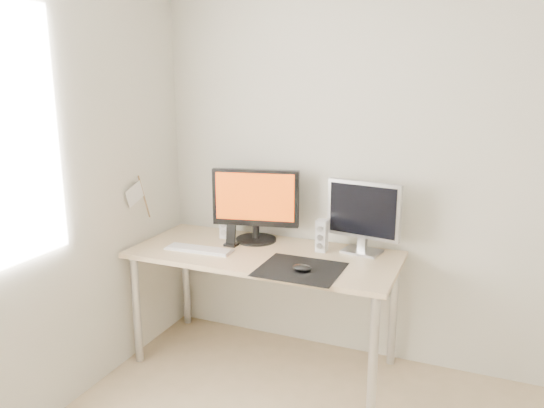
% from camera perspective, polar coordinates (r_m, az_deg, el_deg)
% --- Properties ---
extents(wall_back, '(3.50, 0.00, 3.50)m').
position_cam_1_polar(wall_back, '(3.20, 17.38, 3.77)').
color(wall_back, silver).
rests_on(wall_back, ground).
extents(mousepad, '(0.45, 0.40, 0.00)m').
position_cam_1_polar(mousepad, '(2.93, 3.04, -7.03)').
color(mousepad, black).
rests_on(mousepad, desk).
extents(mouse, '(0.11, 0.06, 0.04)m').
position_cam_1_polar(mouse, '(2.89, 3.22, -6.88)').
color(mouse, black).
rests_on(mouse, mousepad).
extents(desk, '(1.60, 0.70, 0.73)m').
position_cam_1_polar(desk, '(3.23, -0.85, -6.53)').
color(desk, '#D1B587').
rests_on(desk, ground).
extents(main_monitor, '(0.55, 0.31, 0.47)m').
position_cam_1_polar(main_monitor, '(3.34, -1.79, 0.14)').
color(main_monitor, black).
rests_on(main_monitor, desk).
extents(second_monitor, '(0.45, 0.19, 0.43)m').
position_cam_1_polar(second_monitor, '(3.17, 9.81, -1.04)').
color(second_monitor, '#B2B2B4').
rests_on(second_monitor, desk).
extents(speaker_left, '(0.06, 0.08, 0.20)m').
position_cam_1_polar(speaker_left, '(3.47, -4.98, -2.07)').
color(speaker_left, white).
rests_on(speaker_left, desk).
extents(speaker_right, '(0.06, 0.08, 0.20)m').
position_cam_1_polar(speaker_right, '(3.20, 5.38, -3.42)').
color(speaker_right, white).
rests_on(speaker_right, desk).
extents(keyboard, '(0.43, 0.14, 0.02)m').
position_cam_1_polar(keyboard, '(3.26, -7.86, -4.84)').
color(keyboard, silver).
rests_on(keyboard, desk).
extents(phone_dock, '(0.08, 0.07, 0.14)m').
position_cam_1_polar(phone_dock, '(3.31, -4.42, -3.81)').
color(phone_dock, black).
rests_on(phone_dock, desk).
extents(pennant, '(0.01, 0.23, 0.29)m').
position_cam_1_polar(pennant, '(3.38, -14.22, 0.99)').
color(pennant, '#A57F54').
rests_on(pennant, wall_left).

